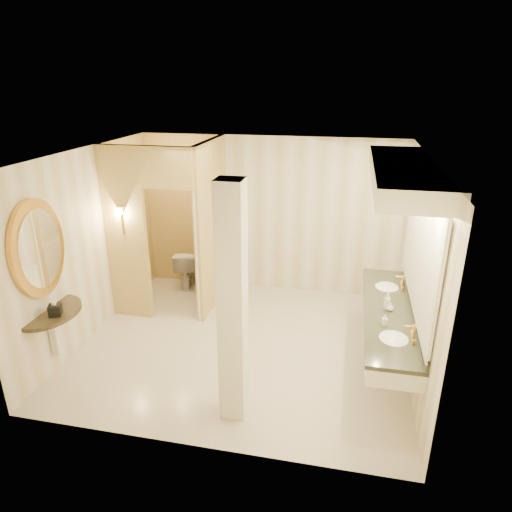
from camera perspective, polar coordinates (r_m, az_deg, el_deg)
The scene contains 16 objects.
floor at distance 6.69m, azimuth -1.67°, elevation -10.93°, with size 4.50×4.50×0.00m, color beige.
ceiling at distance 5.72m, azimuth -1.96°, elevation 12.56°, with size 4.50×4.50×0.00m, color white.
wall_back at distance 7.93m, azimuth 1.61°, elevation 5.09°, with size 4.50×0.02×2.70m, color #EDE4CE.
wall_front at distance 4.36m, azimuth -8.09°, elevation -9.61°, with size 4.50×0.02×2.70m, color #EDE4CE.
wall_left at distance 6.93m, azimuth -20.19°, elevation 1.31°, with size 0.02×4.00×2.70m, color #EDE4CE.
wall_right at distance 5.99m, azimuth 19.61°, elevation -1.74°, with size 0.02×4.00×2.70m, color #EDE4CE.
toilet_closet at distance 7.26m, azimuth -8.59°, elevation 3.58°, with size 1.50×1.55×2.70m.
wall_sconce at distance 7.01m, azimuth -16.52°, elevation 5.26°, with size 0.14×0.14×0.42m.
vanity at distance 5.68m, azimuth 17.48°, elevation 0.29°, with size 0.75×2.73×2.09m.
console_shelf at distance 6.09m, azimuth -25.14°, elevation -2.34°, with size 0.93×0.93×1.91m.
pillar at distance 4.79m, azimuth -2.98°, elevation -6.37°, with size 0.28×0.28×2.70m, color white.
tissue_box at distance 6.09m, azimuth -23.82°, elevation -6.20°, with size 0.14×0.14×0.14m, color black.
toilet at distance 8.41m, azimuth -8.61°, elevation -1.42°, with size 0.39×0.68×0.70m, color white.
soap_bottle_a at distance 5.59m, azimuth 15.79°, elevation -7.69°, with size 0.06×0.06×0.13m, color beige.
soap_bottle_b at distance 5.92m, azimuth 16.44°, elevation -6.14°, with size 0.08×0.08×0.11m, color silver.
soap_bottle_c at distance 5.93m, azimuth 16.10°, elevation -5.49°, with size 0.08×0.08×0.21m, color #C6B28C.
Camera 1 is at (1.36, -5.49, 3.58)m, focal length 32.00 mm.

